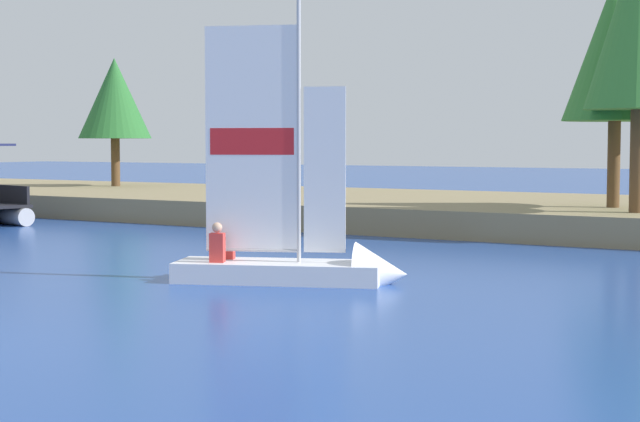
% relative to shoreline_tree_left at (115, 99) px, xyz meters
% --- Properties ---
extents(shore_bank, '(80.00, 11.64, 0.82)m').
position_rel_shoreline_tree_left_xyz_m(shore_bank, '(18.34, -1.71, -4.26)').
color(shore_bank, '#897A56').
rests_on(shore_bank, ground).
extents(shoreline_tree_left, '(3.19, 3.19, 5.64)m').
position_rel_shoreline_tree_left_xyz_m(shoreline_tree_left, '(0.00, 0.00, 0.00)').
color(shoreline_tree_left, brown).
rests_on(shoreline_tree_left, shore_bank).
extents(shoreline_tree_midleft, '(3.09, 3.09, 6.96)m').
position_rel_shoreline_tree_left_xyz_m(shoreline_tree_midleft, '(22.83, -3.50, 0.88)').
color(shoreline_tree_midleft, brown).
rests_on(shoreline_tree_midleft, shore_bank).
extents(shoreline_tree_centre, '(2.96, 2.96, 7.82)m').
position_rel_shoreline_tree_left_xyz_m(shoreline_tree_centre, '(23.98, -5.42, 1.43)').
color(shoreline_tree_centre, brown).
rests_on(shoreline_tree_centre, shore_bank).
extents(sailboat, '(4.71, 2.89, 6.23)m').
position_rel_shoreline_tree_left_xyz_m(sailboat, '(20.61, -16.85, -4.22)').
color(sailboat, white).
rests_on(sailboat, ground).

